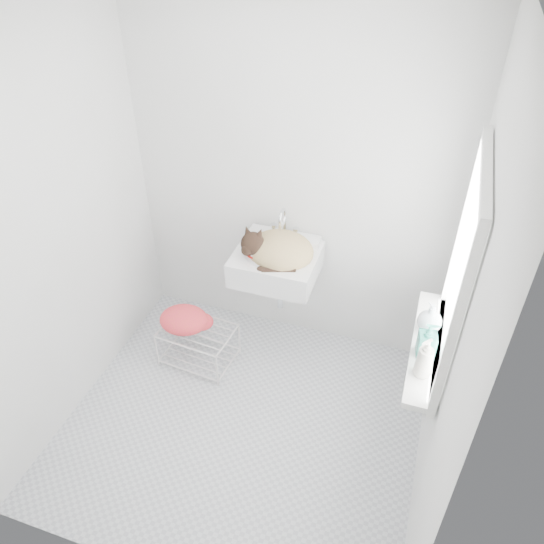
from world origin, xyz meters
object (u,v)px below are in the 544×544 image
(bottle_a, at_px, (421,374))
(bottle_c, at_px, (428,329))
(wire_rack, at_px, (198,344))
(sink, at_px, (276,253))
(bottle_b, at_px, (424,354))
(cat, at_px, (277,250))

(bottle_a, bearing_deg, bottle_c, 90.00)
(wire_rack, bearing_deg, bottle_a, -17.13)
(sink, bearing_deg, wire_rack, -147.70)
(wire_rack, distance_m, bottle_a, 1.72)
(bottle_a, height_order, bottle_b, bottle_b)
(bottle_a, bearing_deg, sink, 142.87)
(cat, height_order, bottle_a, cat)
(cat, distance_m, wire_rack, 0.94)
(sink, bearing_deg, bottle_a, -37.13)
(cat, xyz_separation_m, bottle_c, (1.00, -0.41, -0.04))
(bottle_c, bearing_deg, cat, 157.94)
(sink, relative_size, cat, 1.17)
(bottle_a, distance_m, bottle_c, 0.34)
(sink, xyz_separation_m, bottle_a, (1.01, -0.77, 0.00))
(wire_rack, relative_size, bottle_a, 2.44)
(sink, relative_size, bottle_a, 2.76)
(wire_rack, height_order, bottle_b, bottle_b)
(sink, distance_m, cat, 0.05)
(sink, distance_m, wire_rack, 0.90)
(sink, xyz_separation_m, bottle_b, (1.01, -0.62, 0.00))
(cat, bearing_deg, sink, 120.81)
(sink, height_order, cat, cat)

